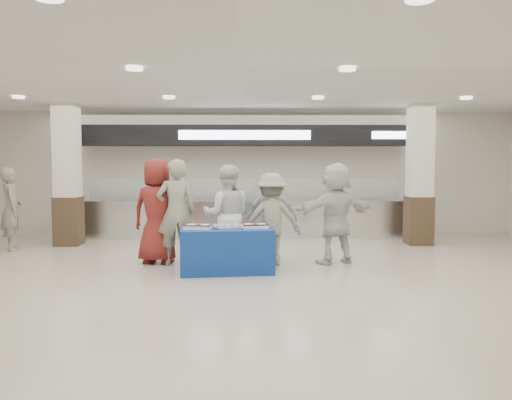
{
  "coord_description": "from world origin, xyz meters",
  "views": [
    {
      "loc": [
        0.11,
        -7.13,
        1.82
      ],
      "look_at": [
        0.23,
        1.6,
        1.21
      ],
      "focal_mm": 35.0,
      "sensor_mm": 36.0,
      "label": 1
    }
  ],
  "objects_px": {
    "civilian_maroon": "(157,211)",
    "civilian_white": "(336,213)",
    "cupcake_tray": "(228,226)",
    "soldier_b": "(271,219)",
    "chef_short": "(272,218)",
    "sheet_cake_right": "(255,225)",
    "soldier_a": "(176,212)",
    "chef_tall": "(227,215)",
    "display_table": "(227,250)",
    "sheet_cake_left": "(198,226)",
    "soldier_bg": "(11,209)"
  },
  "relations": [
    {
      "from": "display_table",
      "to": "soldier_a",
      "type": "distance_m",
      "value": 1.28
    },
    {
      "from": "display_table",
      "to": "soldier_bg",
      "type": "height_order",
      "value": "soldier_bg"
    },
    {
      "from": "cupcake_tray",
      "to": "soldier_a",
      "type": "xyz_separation_m",
      "value": [
        -0.97,
        0.61,
        0.18
      ]
    },
    {
      "from": "soldier_a",
      "to": "soldier_b",
      "type": "relative_size",
      "value": 1.15
    },
    {
      "from": "cupcake_tray",
      "to": "soldier_b",
      "type": "xyz_separation_m",
      "value": [
        0.76,
        0.61,
        0.05
      ]
    },
    {
      "from": "cupcake_tray",
      "to": "chef_short",
      "type": "relative_size",
      "value": 0.32
    },
    {
      "from": "cupcake_tray",
      "to": "civilian_white",
      "type": "height_order",
      "value": "civilian_white"
    },
    {
      "from": "soldier_bg",
      "to": "chef_tall",
      "type": "bearing_deg",
      "value": -136.87
    },
    {
      "from": "sheet_cake_left",
      "to": "chef_tall",
      "type": "distance_m",
      "value": 0.83
    },
    {
      "from": "display_table",
      "to": "sheet_cake_right",
      "type": "relative_size",
      "value": 3.28
    },
    {
      "from": "sheet_cake_left",
      "to": "soldier_bg",
      "type": "bearing_deg",
      "value": 151.5
    },
    {
      "from": "civilian_maroon",
      "to": "soldier_bg",
      "type": "xyz_separation_m",
      "value": [
        -3.37,
        1.43,
        -0.09
      ]
    },
    {
      "from": "sheet_cake_left",
      "to": "chef_tall",
      "type": "xyz_separation_m",
      "value": [
        0.45,
        0.69,
        0.12
      ]
    },
    {
      "from": "sheet_cake_right",
      "to": "soldier_b",
      "type": "bearing_deg",
      "value": 62.57
    },
    {
      "from": "cupcake_tray",
      "to": "civilian_white",
      "type": "bearing_deg",
      "value": 20.56
    },
    {
      "from": "civilian_white",
      "to": "soldier_b",
      "type": "bearing_deg",
      "value": -16.51
    },
    {
      "from": "civilian_maroon",
      "to": "soldier_bg",
      "type": "bearing_deg",
      "value": -12.26
    },
    {
      "from": "civilian_white",
      "to": "display_table",
      "type": "bearing_deg",
      "value": -1.29
    },
    {
      "from": "sheet_cake_right",
      "to": "civilian_maroon",
      "type": "height_order",
      "value": "civilian_maroon"
    },
    {
      "from": "chef_tall",
      "to": "soldier_bg",
      "type": "relative_size",
      "value": 1.03
    },
    {
      "from": "soldier_a",
      "to": "soldier_bg",
      "type": "relative_size",
      "value": 1.09
    },
    {
      "from": "civilian_maroon",
      "to": "civilian_white",
      "type": "xyz_separation_m",
      "value": [
        3.29,
        -0.05,
        -0.04
      ]
    },
    {
      "from": "sheet_cake_right",
      "to": "chef_tall",
      "type": "bearing_deg",
      "value": 130.3
    },
    {
      "from": "soldier_b",
      "to": "soldier_bg",
      "type": "distance_m",
      "value": 5.7
    },
    {
      "from": "civilian_maroon",
      "to": "chef_tall",
      "type": "distance_m",
      "value": 1.3
    },
    {
      "from": "civilian_maroon",
      "to": "chef_tall",
      "type": "height_order",
      "value": "civilian_maroon"
    },
    {
      "from": "chef_short",
      "to": "civilian_white",
      "type": "xyz_separation_m",
      "value": [
        1.17,
        -0.23,
        0.12
      ]
    },
    {
      "from": "sheet_cake_right",
      "to": "civilian_white",
      "type": "xyz_separation_m",
      "value": [
        1.5,
        0.71,
        0.14
      ]
    },
    {
      "from": "display_table",
      "to": "soldier_b",
      "type": "relative_size",
      "value": 0.93
    },
    {
      "from": "sheet_cake_left",
      "to": "chef_tall",
      "type": "height_order",
      "value": "chef_tall"
    },
    {
      "from": "soldier_b",
      "to": "chef_short",
      "type": "bearing_deg",
      "value": -96.85
    },
    {
      "from": "sheet_cake_right",
      "to": "cupcake_tray",
      "type": "xyz_separation_m",
      "value": [
        -0.46,
        -0.02,
        -0.01
      ]
    },
    {
      "from": "sheet_cake_right",
      "to": "civilian_maroon",
      "type": "bearing_deg",
      "value": 157.06
    },
    {
      "from": "sheet_cake_right",
      "to": "civilian_white",
      "type": "height_order",
      "value": "civilian_white"
    },
    {
      "from": "sheet_cake_left",
      "to": "soldier_a",
      "type": "bearing_deg",
      "value": 124.24
    },
    {
      "from": "cupcake_tray",
      "to": "soldier_b",
      "type": "height_order",
      "value": "soldier_b"
    },
    {
      "from": "chef_short",
      "to": "soldier_bg",
      "type": "distance_m",
      "value": 5.63
    },
    {
      "from": "chef_tall",
      "to": "soldier_bg",
      "type": "xyz_separation_m",
      "value": [
        -4.66,
        1.6,
        -0.03
      ]
    },
    {
      "from": "soldier_a",
      "to": "soldier_bg",
      "type": "height_order",
      "value": "soldier_a"
    },
    {
      "from": "sheet_cake_right",
      "to": "soldier_b",
      "type": "height_order",
      "value": "soldier_b"
    },
    {
      "from": "display_table",
      "to": "chef_short",
      "type": "height_order",
      "value": "chef_short"
    },
    {
      "from": "cupcake_tray",
      "to": "soldier_a",
      "type": "distance_m",
      "value": 1.16
    },
    {
      "from": "display_table",
      "to": "sheet_cake_left",
      "type": "relative_size",
      "value": 3.18
    },
    {
      "from": "cupcake_tray",
      "to": "civilian_maroon",
      "type": "bearing_deg",
      "value": 149.79
    },
    {
      "from": "chef_tall",
      "to": "sheet_cake_right",
      "type": "bearing_deg",
      "value": 130.07
    },
    {
      "from": "civilian_maroon",
      "to": "civilian_white",
      "type": "height_order",
      "value": "civilian_maroon"
    },
    {
      "from": "sheet_cake_left",
      "to": "civilian_maroon",
      "type": "height_order",
      "value": "civilian_maroon"
    },
    {
      "from": "soldier_b",
      "to": "civilian_maroon",
      "type": "bearing_deg",
      "value": -8.41
    },
    {
      "from": "chef_tall",
      "to": "soldier_b",
      "type": "xyz_separation_m",
      "value": [
        0.81,
        0.0,
        -0.07
      ]
    },
    {
      "from": "chef_short",
      "to": "soldier_a",
      "type": "bearing_deg",
      "value": 16.34
    }
  ]
}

